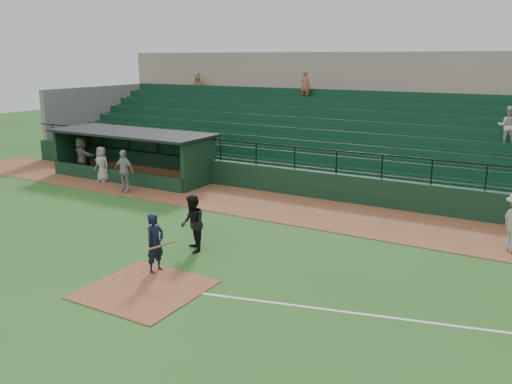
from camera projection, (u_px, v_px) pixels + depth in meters
The scene contains 11 objects.
ground at pixel (169, 277), 15.12m from camera, with size 90.00×90.00×0.00m, color #275B1D.
warning_track at pixel (292, 209), 21.82m from camera, with size 40.00×4.00×0.03m, color brown.
home_plate_dirt at pixel (145, 289), 14.28m from camera, with size 3.00×3.00×0.03m, color brown.
foul_line at pixel (472, 328), 12.24m from camera, with size 18.00×0.09×0.01m, color white.
stadium_structure at pixel (363, 130), 28.35m from camera, with size 38.00×13.08×6.40m.
dugout at pixel (138, 151), 27.54m from camera, with size 8.90×3.20×2.42m.
batter_at_plate at pixel (155, 243), 15.26m from camera, with size 1.02×0.70×1.76m.
umpire at pixel (193, 224), 16.89m from camera, with size 0.91×0.71×1.87m, color black.
dugout_player_a at pixel (124, 171), 24.29m from camera, with size 1.15×0.48×1.96m, color #A7A19C.
dugout_player_b at pixel (102, 164), 26.35m from camera, with size 0.87×0.56×1.77m, color #A49F9A.
dugout_player_c at pixel (82, 155), 28.18m from camera, with size 1.84×0.59×1.98m, color gray.
Camera 1 is at (9.20, -10.90, 6.10)m, focal length 37.11 mm.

